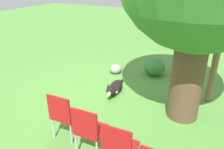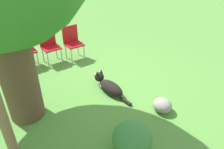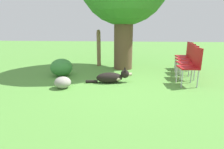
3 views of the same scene
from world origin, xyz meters
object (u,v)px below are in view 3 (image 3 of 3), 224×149
dog (112,77)px  red_chair_0 (192,64)px  red_chair_1 (189,60)px  red_chair_3 (186,54)px  fence_post (99,48)px  red_chair_2 (187,57)px

dog → red_chair_0: size_ratio=1.28×
dog → red_chair_1: 2.14m
red_chair_3 → dog: bearing=34.6°
fence_post → red_chair_1: fence_post is taller
fence_post → red_chair_0: bearing=-39.5°
fence_post → red_chair_3: (3.00, -0.35, -0.14)m
dog → red_chair_3: 2.92m
red_chair_1 → red_chair_3: (0.27, 1.20, 0.00)m
dog → red_chair_1: size_ratio=1.28×
fence_post → red_chair_2: size_ratio=1.44×
red_chair_3 → fence_post: bearing=-9.5°
dog → red_chair_2: red_chair_2 is taller
red_chair_0 → dog: bearing=-3.8°
dog → red_chair_2: 2.49m
fence_post → red_chair_3: size_ratio=1.44×
red_chair_2 → dog: bearing=25.4°
red_chair_2 → red_chair_0: bearing=74.5°
dog → red_chair_3: red_chair_3 is taller
dog → red_chair_2: bearing=19.5°
red_chair_0 → red_chair_2: 1.23m
red_chair_1 → red_chair_3: 1.23m
fence_post → red_chair_2: bearing=-18.3°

